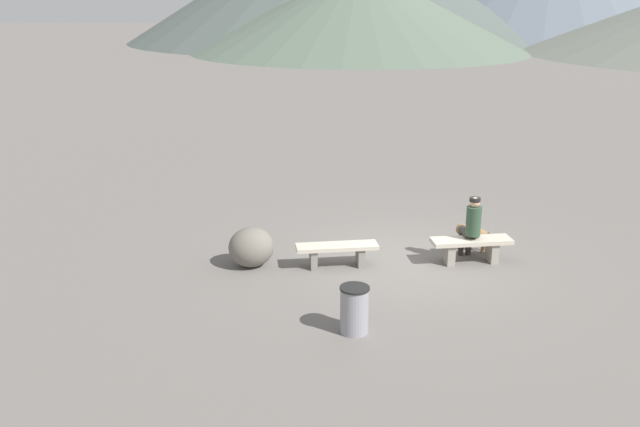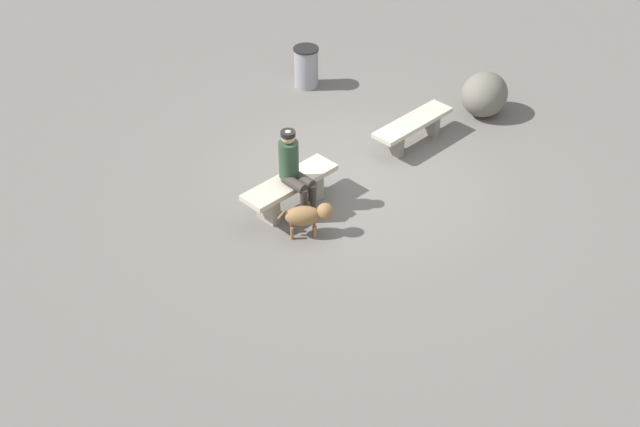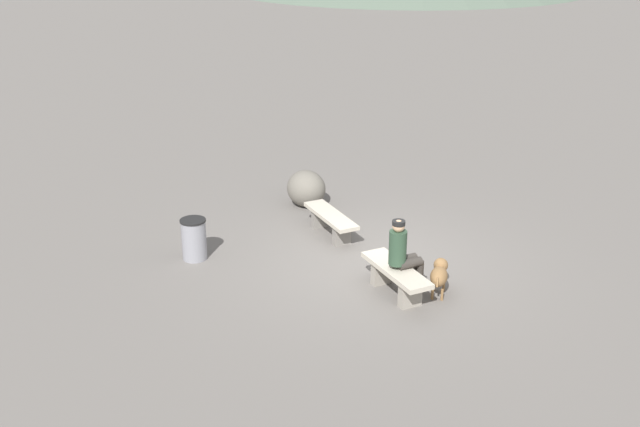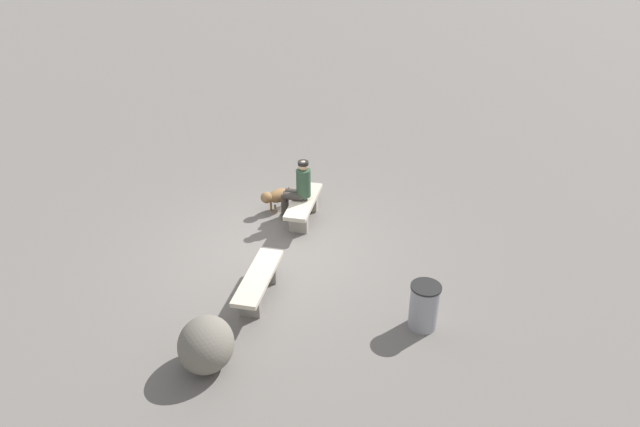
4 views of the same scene
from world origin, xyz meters
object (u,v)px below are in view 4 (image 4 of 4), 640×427
object	(u,v)px
dog	(276,196)
seated_person	(299,187)
trash_bin	(424,306)
boulder	(206,344)
bench_right	(304,206)
bench_left	(259,281)

from	to	relation	value
dog	seated_person	bearing A→B (deg)	104.60
dog	trash_bin	distance (m)	4.28
dog	boulder	bearing A→B (deg)	42.82
dog	trash_bin	xyz separation A→B (m)	(-2.73, -3.30, 0.03)
trash_bin	dog	bearing A→B (deg)	50.41
dog	boulder	size ratio (longest dim) A/B	0.78
bench_right	dog	bearing A→B (deg)	67.95
bench_right	seated_person	bearing A→B (deg)	82.24
bench_right	dog	distance (m)	0.69
boulder	seated_person	bearing A→B (deg)	0.32
bench_right	seated_person	xyz separation A→B (m)	(0.01, 0.10, 0.40)
dog	bench_right	bearing A→B (deg)	107.01
dog	trash_bin	bearing A→B (deg)	85.64
bench_left	dog	distance (m)	2.85
seated_person	bench_left	bearing A→B (deg)	-179.69
bench_left	seated_person	xyz separation A→B (m)	(2.55, 0.15, 0.41)
bench_right	boulder	world-z (taller)	boulder
bench_left	bench_right	bearing A→B (deg)	-2.74
bench_left	seated_person	world-z (taller)	seated_person
bench_left	dog	world-z (taller)	dog
bench_right	dog	xyz separation A→B (m)	(0.22, 0.66, 0.01)
bench_right	boulder	xyz separation A→B (m)	(-4.13, 0.08, 0.05)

